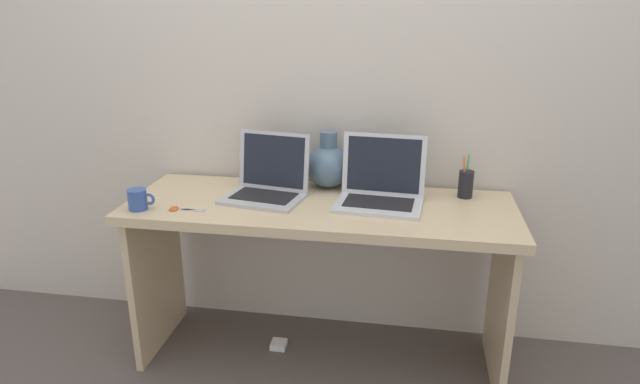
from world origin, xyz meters
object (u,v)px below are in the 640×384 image
object	(u,v)px
green_vase	(328,165)
scissors	(181,209)
laptop_right	(381,185)
laptop_left	(269,180)
power_brick	(279,344)
coffee_mug	(138,199)
pen_cup	(466,184)

from	to	relation	value
green_vase	scissors	world-z (taller)	green_vase
laptop_right	laptop_left	bearing A→B (deg)	-179.66
laptop_left	power_brick	distance (m)	0.79
laptop_left	green_vase	size ratio (longest dim) A/B	1.43
laptop_right	green_vase	distance (m)	0.29
laptop_right	green_vase	world-z (taller)	laptop_right
scissors	power_brick	bearing A→B (deg)	30.32
laptop_right	scissors	xyz separation A→B (m)	(-0.78, -0.23, -0.07)
laptop_right	coffee_mug	bearing A→B (deg)	-165.25
green_vase	pen_cup	bearing A→B (deg)	-4.29
laptop_left	coffee_mug	distance (m)	0.53
laptop_left	scissors	bearing A→B (deg)	-143.50
green_vase	pen_cup	world-z (taller)	green_vase
laptop_right	power_brick	bearing A→B (deg)	-175.87
scissors	laptop_left	bearing A→B (deg)	36.50
coffee_mug	pen_cup	world-z (taller)	pen_cup
laptop_right	power_brick	xyz separation A→B (m)	(-0.44, -0.03, -0.80)
laptop_right	pen_cup	bearing A→B (deg)	18.66
pen_cup	laptop_right	bearing A→B (deg)	-161.34
power_brick	pen_cup	bearing A→B (deg)	10.70
power_brick	green_vase	bearing A→B (deg)	44.16
coffee_mug	green_vase	bearing A→B (deg)	30.36
laptop_left	coffee_mug	size ratio (longest dim) A/B	3.23
laptop_left	power_brick	bearing A→B (deg)	-43.49
pen_cup	coffee_mug	bearing A→B (deg)	-164.18
pen_cup	scissors	distance (m)	1.18
laptop_left	scissors	xyz separation A→B (m)	(-0.30, -0.23, -0.07)
green_vase	coffee_mug	size ratio (longest dim) A/B	2.25
green_vase	power_brick	bearing A→B (deg)	-135.84
pen_cup	power_brick	world-z (taller)	pen_cup
laptop_left	green_vase	world-z (taller)	laptop_left
laptop_right	coffee_mug	size ratio (longest dim) A/B	3.26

